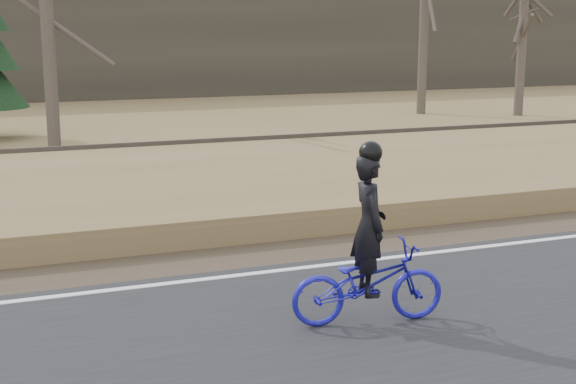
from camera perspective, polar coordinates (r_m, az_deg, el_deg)
name	(u,v)px	position (r m, az deg, el deg)	size (l,w,h in m)	color
ground	(532,249)	(12.98, 16.97, -3.92)	(120.00, 120.00, 0.00)	brown
edge_line	(524,242)	(13.11, 16.45, -3.43)	(120.00, 0.12, 0.01)	silver
shoulder	(486,230)	(13.90, 13.93, -2.64)	(120.00, 1.60, 0.04)	#473A2B
embankment	(399,186)	(16.33, 7.93, 0.43)	(120.00, 5.00, 0.44)	brown
ballast	(324,158)	(19.67, 2.54, 2.47)	(120.00, 3.00, 0.45)	slate
railroad	(324,145)	(19.63, 2.55, 3.34)	(120.00, 2.40, 0.29)	black
treeline_backdrop	(143,34)	(40.53, -10.31, 10.99)	(120.00, 4.00, 6.00)	#383328
cyclist	(368,267)	(9.13, 5.72, -5.32)	(1.84, 0.89, 2.09)	#1B17A0
bare_tree_near_left	(47,11)	(22.66, -16.79, 12.23)	(0.36, 0.36, 7.56)	#50453B
bare_tree_right	(523,32)	(32.21, 16.34, 10.85)	(0.36, 0.36, 6.31)	#50453B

